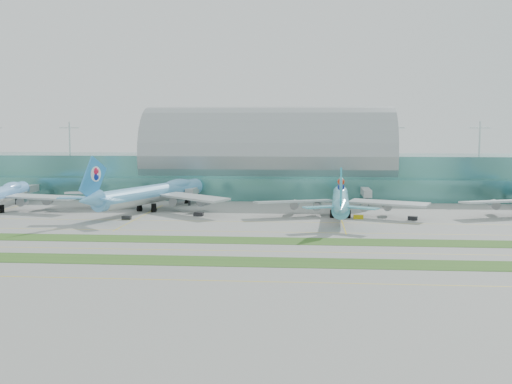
{
  "coord_description": "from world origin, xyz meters",
  "views": [
    {
      "loc": [
        20.21,
        -182.28,
        32.74
      ],
      "look_at": [
        0.0,
        55.0,
        9.0
      ],
      "focal_mm": 45.0,
      "sensor_mm": 36.0,
      "label": 1
    }
  ],
  "objects": [
    {
      "name": "gse_e",
      "position": [
        37.68,
        50.01,
        0.72
      ],
      "size": [
        3.57,
        1.81,
        1.45
      ],
      "primitive_type": "cube",
      "rotation": [
        0.0,
        0.0,
        -0.01
      ],
      "color": "#C3AA0B",
      "rests_on": "ground"
    },
    {
      "name": "grass_strip_near",
      "position": [
        0.0,
        -28.0,
        0.04
      ],
      "size": [
        420.0,
        12.0,
        0.08
      ],
      "primitive_type": "cube",
      "color": "#2D591E",
      "rests_on": "ground"
    },
    {
      "name": "grass_strip_far",
      "position": [
        0.0,
        2.0,
        0.04
      ],
      "size": [
        420.0,
        12.0,
        0.08
      ],
      "primitive_type": "cube",
      "color": "#2D591E",
      "rests_on": "ground"
    },
    {
      "name": "taxiline_b",
      "position": [
        0.0,
        -14.0,
        0.01
      ],
      "size": [
        420.0,
        0.35,
        0.01
      ],
      "primitive_type": "cube",
      "color": "yellow",
      "rests_on": "ground"
    },
    {
      "name": "airliner_c",
      "position": [
        31.47,
        56.73,
        6.23
      ],
      "size": [
        64.66,
        73.42,
        20.21
      ],
      "rotation": [
        0.0,
        0.0,
        -0.04
      ],
      "color": "#5DB5CD",
      "rests_on": "ground"
    },
    {
      "name": "taxiline_a",
      "position": [
        0.0,
        -48.0,
        0.01
      ],
      "size": [
        420.0,
        0.35,
        0.01
      ],
      "primitive_type": "cube",
      "color": "yellow",
      "rests_on": "ground"
    },
    {
      "name": "taxiline_d",
      "position": [
        0.0,
        40.0,
        0.01
      ],
      "size": [
        420.0,
        0.35,
        0.01
      ],
      "primitive_type": "cube",
      "color": "yellow",
      "rests_on": "ground"
    },
    {
      "name": "ground",
      "position": [
        0.0,
        0.0,
        0.0
      ],
      "size": [
        700.0,
        700.0,
        0.0
      ],
      "primitive_type": "plane",
      "color": "gray",
      "rests_on": "ground"
    },
    {
      "name": "airliner_b",
      "position": [
        -42.4,
        68.22,
        7.18
      ],
      "size": [
        70.29,
        81.77,
        23.26
      ],
      "rotation": [
        0.0,
        0.0,
        -0.34
      ],
      "color": "#69B3E8",
      "rests_on": "ground"
    },
    {
      "name": "gse_c",
      "position": [
        -45.62,
        41.3,
        0.68
      ],
      "size": [
        3.39,
        2.02,
        1.36
      ],
      "primitive_type": "cube",
      "rotation": [
        0.0,
        0.0,
        -0.1
      ],
      "color": "black",
      "rests_on": "ground"
    },
    {
      "name": "gse_d",
      "position": [
        -21.41,
        52.67,
        0.68
      ],
      "size": [
        3.75,
        2.49,
        1.36
      ],
      "primitive_type": "cube",
      "rotation": [
        0.0,
        0.0,
        -0.16
      ],
      "color": "black",
      "rests_on": "ground"
    },
    {
      "name": "terminal",
      "position": [
        0.01,
        128.79,
        14.23
      ],
      "size": [
        340.0,
        69.1,
        36.0
      ],
      "color": "#3D7A75",
      "rests_on": "ground"
    },
    {
      "name": "taxiline_c",
      "position": [
        0.0,
        18.0,
        0.01
      ],
      "size": [
        420.0,
        0.35,
        0.01
      ],
      "primitive_type": "cube",
      "color": "yellow",
      "rests_on": "ground"
    },
    {
      "name": "gse_f",
      "position": [
        56.76,
        48.35,
        0.73
      ],
      "size": [
        3.64,
        2.75,
        1.45
      ],
      "primitive_type": "cube",
      "rotation": [
        0.0,
        0.0,
        -0.34
      ],
      "color": "black",
      "rests_on": "ground"
    }
  ]
}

